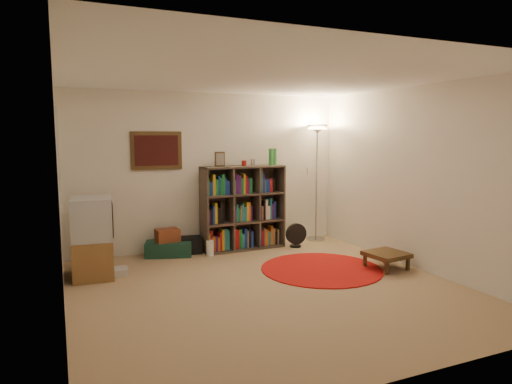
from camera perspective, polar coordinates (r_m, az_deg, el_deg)
room at (r=5.34m, az=0.84°, el=0.95°), size 4.54×4.54×2.54m
bookshelf at (r=7.34m, az=-1.79°, el=-2.15°), size 1.36×0.43×1.62m
floor_lamp at (r=7.95m, az=7.64°, el=5.88°), size 0.44×0.44×2.01m
floor_fan at (r=7.54m, az=5.03°, el=-5.41°), size 0.35×0.19×0.40m
tv_stand at (r=6.32m, az=-19.73°, el=-5.50°), size 0.55×0.75×1.03m
dvd_box at (r=6.37m, az=-17.00°, el=-9.50°), size 0.28×0.24×0.09m
suitcase at (r=7.18m, az=-10.84°, el=-6.89°), size 0.79×0.63×0.22m
wicker_basket at (r=7.09m, az=-11.00°, el=-5.34°), size 0.36×0.27×0.20m
duffel_bag at (r=7.27m, az=-8.17°, el=-6.56°), size 0.41×0.37×0.25m
paper_towel at (r=7.03m, az=-5.77°, el=-7.02°), size 0.14×0.14×0.24m
red_rug at (r=6.42m, az=8.17°, el=-9.49°), size 1.66×1.66×0.01m
side_table at (r=6.59m, az=15.99°, el=-7.58°), size 0.56×0.56×0.23m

